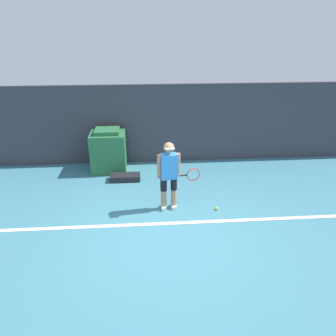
{
  "coord_description": "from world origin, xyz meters",
  "views": [
    {
      "loc": [
        -0.37,
        -5.15,
        3.66
      ],
      "look_at": [
        0.12,
        1.17,
        0.87
      ],
      "focal_mm": 35.0,
      "sensor_mm": 36.0,
      "label": 1
    }
  ],
  "objects_px": {
    "tennis_ball": "(217,208)",
    "equipment_bag": "(125,177)",
    "covered_chair": "(109,151)",
    "tennis_player": "(169,173)"
  },
  "relations": [
    {
      "from": "tennis_ball",
      "to": "covered_chair",
      "type": "xyz_separation_m",
      "value": [
        -2.47,
        2.35,
        0.51
      ]
    },
    {
      "from": "covered_chair",
      "to": "tennis_player",
      "type": "bearing_deg",
      "value": -56.49
    },
    {
      "from": "tennis_ball",
      "to": "equipment_bag",
      "type": "bearing_deg",
      "value": 141.08
    },
    {
      "from": "covered_chair",
      "to": "equipment_bag",
      "type": "xyz_separation_m",
      "value": [
        0.45,
        -0.72,
        -0.47
      ]
    },
    {
      "from": "covered_chair",
      "to": "equipment_bag",
      "type": "relative_size",
      "value": 1.51
    },
    {
      "from": "tennis_ball",
      "to": "covered_chair",
      "type": "relative_size",
      "value": 0.06
    },
    {
      "from": "covered_chair",
      "to": "equipment_bag",
      "type": "distance_m",
      "value": 0.97
    },
    {
      "from": "tennis_ball",
      "to": "equipment_bag",
      "type": "xyz_separation_m",
      "value": [
        -2.02,
        1.63,
        0.04
      ]
    },
    {
      "from": "tennis_player",
      "to": "tennis_ball",
      "type": "height_order",
      "value": "tennis_player"
    },
    {
      "from": "tennis_ball",
      "to": "equipment_bag",
      "type": "height_order",
      "value": "equipment_bag"
    }
  ]
}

